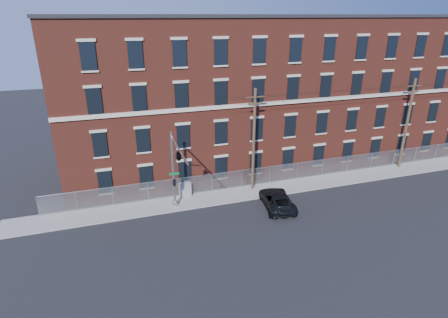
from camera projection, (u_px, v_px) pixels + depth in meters
name	position (u px, v px, depth m)	size (l,w,h in m)	color
ground	(255.00, 221.00, 30.68)	(140.00, 140.00, 0.00)	black
sidewalk	(342.00, 178.00, 38.49)	(65.00, 3.00, 0.12)	gray
mill_building	(305.00, 87.00, 43.38)	(55.30, 14.32, 16.30)	maroon
chain_link_fence	(336.00, 165.00, 39.27)	(59.06, 0.06, 1.85)	#A5A8AD
traffic_signal_mast	(177.00, 161.00, 28.90)	(0.90, 6.75, 7.00)	#9EA0A5
utility_pole_near	(254.00, 139.00, 34.21)	(1.80, 0.28, 10.00)	#4B3725
utility_pole_mid	(407.00, 123.00, 39.34)	(1.80, 0.28, 10.00)	#4B3725
overhead_wires	(414.00, 88.00, 37.93)	(40.00, 0.62, 0.62)	black
pickup_truck	(277.00, 200.00, 32.64)	(2.41, 5.23, 1.45)	black
utility_cabinet	(185.00, 190.00, 34.34)	(1.08, 0.54, 1.36)	gray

